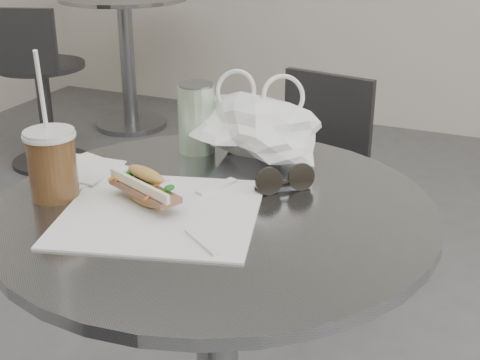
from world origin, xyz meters
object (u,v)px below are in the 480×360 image
at_px(cafe_table, 217,337).
at_px(iced_coffee, 52,163).
at_px(drink_can, 196,118).
at_px(sunglasses, 285,181).
at_px(banh_mi, 145,187).
at_px(bg_table, 127,46).
at_px(bg_chair, 40,97).
at_px(chair_far, 303,206).

distance_m(cafe_table, iced_coffee, 0.44).
xyz_separation_m(iced_coffee, drink_can, (0.12, 0.31, 0.01)).
bearing_deg(sunglasses, drink_can, 110.10).
bearing_deg(iced_coffee, banh_mi, 11.49).
bearing_deg(drink_can, bg_table, 126.31).
relative_size(bg_chair, drink_can, 5.52).
height_order(bg_table, bg_chair, bg_chair).
bearing_deg(bg_chair, bg_table, 68.27).
bearing_deg(drink_can, iced_coffee, -112.07).
distance_m(bg_table, bg_chair, 0.71).
bearing_deg(drink_can, sunglasses, -27.21).
bearing_deg(chair_far, bg_chair, -11.47).
distance_m(bg_chair, drink_can, 2.02).
bearing_deg(cafe_table, sunglasses, 48.83).
bearing_deg(cafe_table, banh_mi, -155.89).
xyz_separation_m(bg_table, iced_coffee, (1.33, -2.28, 0.34)).
xyz_separation_m(bg_table, banh_mi, (1.49, -2.25, 0.31)).
relative_size(cafe_table, sunglasses, 7.85).
bearing_deg(cafe_table, bg_table, 126.03).
relative_size(bg_chair, banh_mi, 3.98).
relative_size(banh_mi, sunglasses, 2.05).
bearing_deg(iced_coffee, bg_table, 120.21).
relative_size(bg_chair, sunglasses, 8.17).
xyz_separation_m(bg_table, drink_can, (1.45, -1.98, 0.35)).
xyz_separation_m(cafe_table, bg_table, (-1.60, 2.20, -0.00)).
relative_size(chair_far, iced_coffee, 2.75).
xyz_separation_m(cafe_table, banh_mi, (-0.11, -0.05, 0.31)).
xyz_separation_m(sunglasses, drink_can, (-0.24, 0.12, 0.05)).
relative_size(bg_table, bg_chair, 0.94).
distance_m(bg_chair, iced_coffee, 2.14).
relative_size(iced_coffee, sunglasses, 2.71).
distance_m(chair_far, sunglasses, 0.93).
xyz_separation_m(bg_chair, banh_mi, (1.53, -1.55, 0.42)).
relative_size(cafe_table, bg_chair, 0.96).
bearing_deg(bg_table, sunglasses, -51.16).
xyz_separation_m(iced_coffee, sunglasses, (0.36, 0.18, -0.04)).
bearing_deg(chair_far, banh_mi, 101.34).
distance_m(chair_far, banh_mi, 1.05).
bearing_deg(iced_coffee, drink_can, 67.93).
bearing_deg(bg_table, iced_coffee, -59.79).
bearing_deg(sunglasses, bg_chair, 98.43).
height_order(banh_mi, sunglasses, banh_mi).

